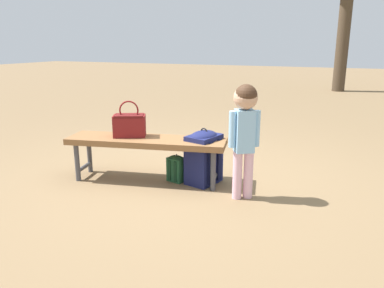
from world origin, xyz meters
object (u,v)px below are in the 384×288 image
child_standing (245,124)px  backpack_large (204,156)px  park_bench (146,144)px  handbag (129,124)px  backpack_small (177,168)px

child_standing → backpack_large: size_ratio=1.82×
park_bench → handbag: bearing=-179.7°
handbag → backpack_large: 0.82m
park_bench → child_standing: size_ratio=1.59×
child_standing → backpack_small: bearing=168.0°
handbag → child_standing: 1.22m
child_standing → backpack_large: bearing=154.4°
child_standing → backpack_large: 0.67m
backpack_large → backpack_small: 0.31m
handbag → backpack_large: bearing=13.2°
park_bench → backpack_small: 0.39m
child_standing → backpack_large: (-0.47, 0.23, -0.41)m
child_standing → handbag: bearing=177.5°
park_bench → handbag: (-0.19, -0.00, 0.18)m
backpack_small → child_standing: bearing=-12.0°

